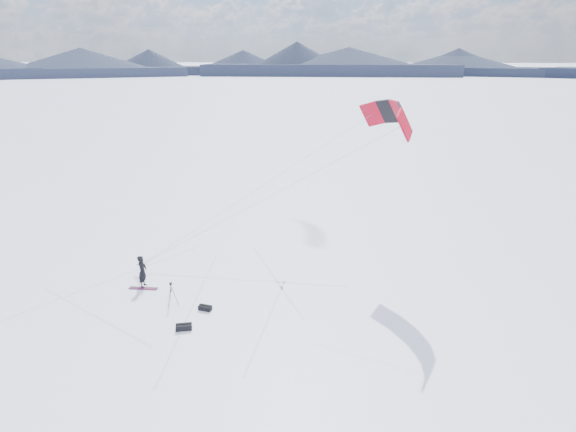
# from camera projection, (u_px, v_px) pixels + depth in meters

# --- Properties ---
(ground) EXTENTS (1800.00, 1800.00, 0.00)m
(ground) POSITION_uv_depth(u_px,v_px,m) (160.00, 302.00, 25.24)
(ground) COLOR white
(horizon_hills) EXTENTS (704.00, 704.00, 8.08)m
(horizon_hills) POSITION_uv_depth(u_px,v_px,m) (155.00, 246.00, 24.24)
(horizon_hills) COLOR black
(horizon_hills) RESTS_ON ground
(snow_tracks) EXTENTS (14.76, 10.25, 0.01)m
(snow_tracks) POSITION_uv_depth(u_px,v_px,m) (145.00, 304.00, 24.98)
(snow_tracks) COLOR silver
(snow_tracks) RESTS_ON ground
(snowkiter) EXTENTS (0.48, 0.69, 1.84)m
(snowkiter) POSITION_uv_depth(u_px,v_px,m) (144.00, 286.00, 26.92)
(snowkiter) COLOR black
(snowkiter) RESTS_ON ground
(snowboard) EXTENTS (1.61, 0.35, 0.04)m
(snowboard) POSITION_uv_depth(u_px,v_px,m) (143.00, 288.00, 26.63)
(snowboard) COLOR maroon
(snowboard) RESTS_ON ground
(tripod) EXTENTS (0.57, 0.60, 1.29)m
(tripod) POSITION_uv_depth(u_px,v_px,m) (171.00, 291.00, 24.62)
(tripod) COLOR black
(tripod) RESTS_ON ground
(gear_bag_a) EXTENTS (0.81, 0.55, 0.33)m
(gear_bag_a) POSITION_uv_depth(u_px,v_px,m) (184.00, 327.00, 22.62)
(gear_bag_a) COLOR black
(gear_bag_a) RESTS_ON ground
(gear_bag_b) EXTENTS (0.71, 0.45, 0.30)m
(gear_bag_b) POSITION_uv_depth(u_px,v_px,m) (205.00, 308.00, 24.37)
(gear_bag_b) COLOR black
(gear_bag_b) RESTS_ON ground
(power_kite) EXTENTS (14.63, 7.02, 8.65)m
(power_kite) POSITION_uv_depth(u_px,v_px,m) (391.00, 117.00, 26.45)
(power_kite) COLOR red
(power_kite) RESTS_ON ground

